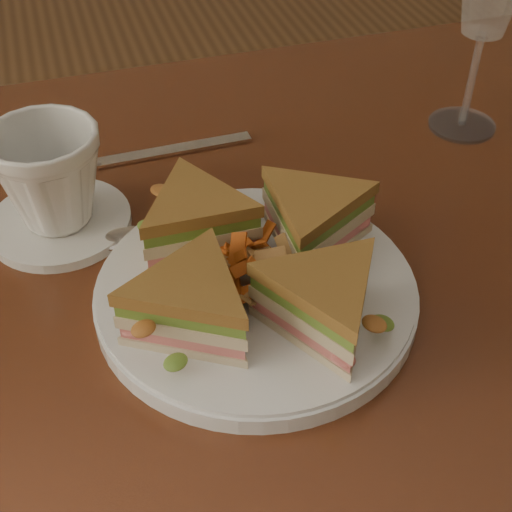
% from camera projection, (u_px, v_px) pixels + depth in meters
% --- Properties ---
extents(table, '(1.20, 0.80, 0.75)m').
position_uv_depth(table, '(262.00, 332.00, 0.71)').
color(table, '#39190D').
rests_on(table, ground).
extents(plate, '(0.27, 0.27, 0.02)m').
position_uv_depth(plate, '(256.00, 293.00, 0.60)').
color(plate, silver).
rests_on(plate, table).
extents(sandwich_wedges, '(0.28, 0.28, 0.06)m').
position_uv_depth(sandwich_wedges, '(256.00, 261.00, 0.57)').
color(sandwich_wedges, beige).
rests_on(sandwich_wedges, plate).
extents(crisps_mound, '(0.09, 0.09, 0.05)m').
position_uv_depth(crisps_mound, '(256.00, 264.00, 0.58)').
color(crisps_mound, '#D65D1B').
rests_on(crisps_mound, plate).
extents(spoon, '(0.18, 0.04, 0.01)m').
position_uv_depth(spoon, '(146.00, 233.00, 0.66)').
color(spoon, silver).
rests_on(spoon, table).
extents(knife, '(0.22, 0.02, 0.00)m').
position_uv_depth(knife, '(148.00, 155.00, 0.76)').
color(knife, silver).
rests_on(knife, table).
extents(saucer, '(0.13, 0.13, 0.01)m').
position_uv_depth(saucer, '(60.00, 222.00, 0.67)').
color(saucer, silver).
rests_on(saucer, table).
extents(coffee_cup, '(0.13, 0.13, 0.09)m').
position_uv_depth(coffee_cup, '(50.00, 177.00, 0.64)').
color(coffee_cup, silver).
rests_on(coffee_cup, saucer).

